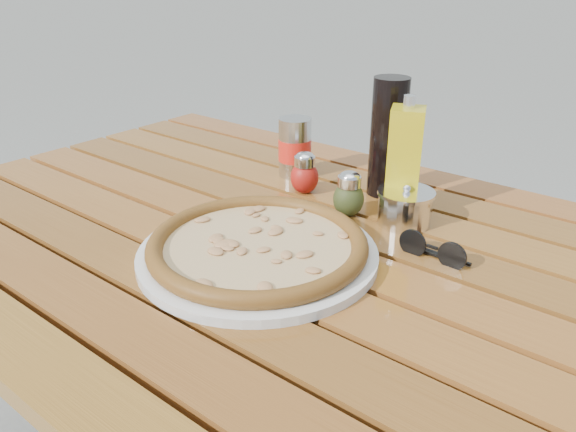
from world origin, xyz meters
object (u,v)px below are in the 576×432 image
Objects in this scene: table at (281,277)px; parmesan_tin at (405,207)px; pizza at (258,244)px; sunglasses at (433,250)px; dark_bottle at (388,138)px; plate at (258,254)px; olive_oil_cruet at (404,162)px; oregano_shaker at (349,195)px; pepper_shaker at (305,173)px; soda_can at (295,148)px.

table is 0.24m from parmesan_tin.
pizza is 0.26m from sunglasses.
dark_bottle is 0.28m from sunglasses.
olive_oil_cruet is at bearing 71.81° from plate.
sunglasses reaches higher than pizza.
oregano_shaker is 0.15m from dark_bottle.
dark_bottle is (0.02, 0.34, 0.10)m from plate.
table is at bearing 103.38° from pizza.
oregano_shaker is (0.04, 0.14, 0.11)m from table.
pepper_shaker reaches higher than table.
sunglasses reaches higher than table.
parmesan_tin is at bearing -13.06° from soda_can.
parmesan_tin is at bearing 65.25° from pizza.
soda_can is (-0.19, 0.10, 0.02)m from oregano_shaker.
dark_bottle is at bearing 86.78° from pizza.
oregano_shaker reaches higher than plate.
olive_oil_cruet is (0.09, 0.27, 0.09)m from plate.
dark_bottle is at bearing 90.63° from oregano_shaker.
plate is at bearing -108.19° from olive_oil_cruet.
dark_bottle reaches higher than sunglasses.
oregano_shaker is at bearing -89.37° from dark_bottle.
dark_bottle is at bearing 135.88° from olive_oil_cruet.
parmesan_tin is (0.02, -0.03, -0.07)m from olive_oil_cruet.
dark_bottle reaches higher than pepper_shaker.
oregano_shaker is 0.11m from olive_oil_cruet.
plate is 0.27m from parmesan_tin.
olive_oil_cruet reaches higher than pepper_shaker.
sunglasses reaches higher than plate.
pepper_shaker is 0.22m from parmesan_tin.
plate is 0.27m from pepper_shaker.
plate is at bearing -76.62° from table.
dark_bottle is 1.96× the size of parmesan_tin.
olive_oil_cruet reaches higher than oregano_shaker.
pepper_shaker is 0.32m from sunglasses.
pepper_shaker is 0.37× the size of dark_bottle.
sunglasses is (0.31, -0.09, -0.02)m from pepper_shaker.
sunglasses is (0.21, 0.16, 0.01)m from plate.
table is 0.32m from soda_can.
dark_bottle is at bearing 86.78° from plate.
soda_can is at bearing 153.35° from oregano_shaker.
sunglasses is at bearing -44.67° from olive_oil_cruet.
dark_bottle reaches higher than pizza.
pepper_shaker is at bearing -40.74° from soda_can.
pizza is (0.02, -0.07, 0.10)m from table.
parmesan_tin reaches higher than sunglasses.
oregano_shaker is 0.74× the size of sunglasses.
pepper_shaker is at bearing -173.00° from olive_oil_cruet.
oregano_shaker is 0.10m from parmesan_tin.
sunglasses is (0.22, 0.08, 0.09)m from table.
soda_can is at bearing 123.29° from table.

